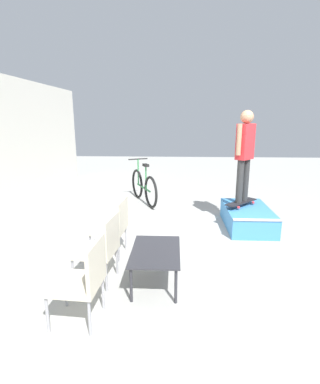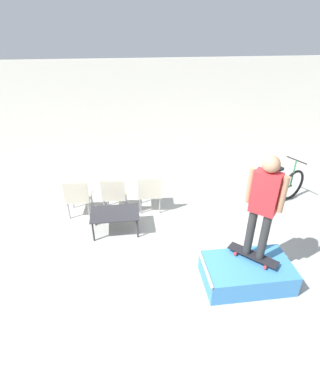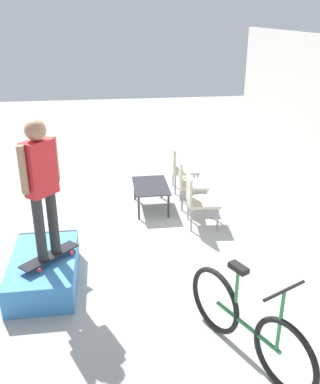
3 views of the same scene
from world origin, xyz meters
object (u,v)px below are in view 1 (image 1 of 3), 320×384
at_px(person_skater, 245,149).
at_px(patio_chair_left, 83,277).
at_px(coffee_table, 156,254).
at_px(patio_chair_center, 101,246).
at_px(skate_ramp_box, 247,217).
at_px(skateboard_on_ramp, 241,202).
at_px(bicycle, 144,187).
at_px(patio_chair_right, 114,224).

distance_m(person_skater, patio_chair_left, 3.97).
height_order(coffee_table, patio_chair_center, patio_chair_center).
bearing_deg(person_skater, skate_ramp_box, -93.40).
bearing_deg(skateboard_on_ramp, patio_chair_center, -179.38).
bearing_deg(skate_ramp_box, patio_chair_left, 141.22).
distance_m(person_skater, patio_chair_center, 3.40).
xyz_separation_m(person_skater, coffee_table, (-2.29, 1.58, -1.13)).
height_order(skateboard_on_ramp, bicycle, bicycle).
relative_size(skate_ramp_box, skateboard_on_ramp, 2.00).
relative_size(skateboard_on_ramp, patio_chair_center, 0.81).
bearing_deg(patio_chair_center, coffee_table, 97.53).
bearing_deg(skateboard_on_ramp, person_skater, 45.35).
bearing_deg(bicycle, coffee_table, 162.61).
bearing_deg(skate_ramp_box, bicycle, 53.69).
bearing_deg(skateboard_on_ramp, coffee_table, -169.18).
bearing_deg(patio_chair_center, patio_chair_left, 6.69).
xyz_separation_m(patio_chair_left, bicycle, (4.62, -0.15, -0.10)).
height_order(person_skater, patio_chair_center, person_skater).
xyz_separation_m(person_skater, patio_chair_left, (-3.09, 2.28, -1.03)).
height_order(skateboard_on_ramp, patio_chair_center, patio_chair_center).
relative_size(coffee_table, patio_chair_left, 1.08).
distance_m(patio_chair_left, patio_chair_right, 1.59).
xyz_separation_m(skate_ramp_box, person_skater, (0.11, 0.11, 1.34)).
bearing_deg(skate_ramp_box, patio_chair_center, 132.44).
height_order(skate_ramp_box, person_skater, person_skater).
distance_m(skate_ramp_box, skateboard_on_ramp, 0.32).
bearing_deg(patio_chair_center, person_skater, 141.92).
relative_size(patio_chair_right, bicycle, 0.56).
height_order(skate_ramp_box, patio_chair_left, patio_chair_left).
relative_size(patio_chair_left, patio_chair_center, 1.00).
relative_size(patio_chair_left, patio_chair_right, 1.00).
height_order(patio_chair_center, bicycle, bicycle).
bearing_deg(coffee_table, patio_chair_left, 138.68).
distance_m(person_skater, patio_chair_right, 2.92).
bearing_deg(patio_chair_left, person_skater, 147.51).
xyz_separation_m(skateboard_on_ramp, patio_chair_left, (-3.09, 2.28, 0.04)).
bearing_deg(skateboard_on_ramp, skate_ramp_box, -89.72).
distance_m(skateboard_on_ramp, patio_chair_right, 2.73).
distance_m(patio_chair_left, bicycle, 4.63).
relative_size(skate_ramp_box, patio_chair_right, 1.61).
xyz_separation_m(skate_ramp_box, patio_chair_right, (-1.39, 2.39, 0.32)).
bearing_deg(coffee_table, patio_chair_center, 90.87).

